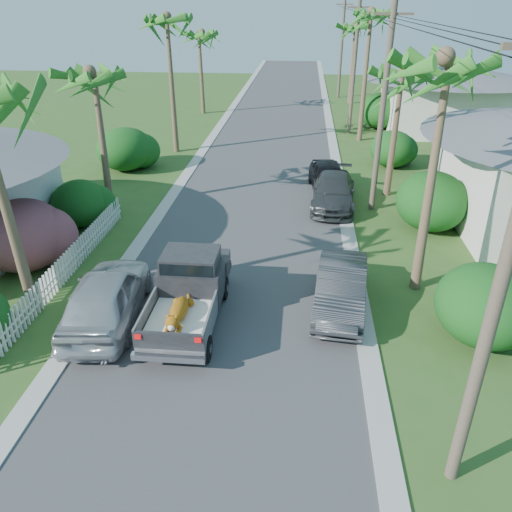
# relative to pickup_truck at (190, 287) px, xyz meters

# --- Properties ---
(ground) EXTENTS (120.00, 120.00, 0.00)m
(ground) POSITION_rel_pickup_truck_xyz_m (1.10, -3.47, -1.01)
(ground) COLOR #30541F
(ground) RESTS_ON ground
(road) EXTENTS (8.00, 100.00, 0.02)m
(road) POSITION_rel_pickup_truck_xyz_m (1.10, 21.53, -1.00)
(road) COLOR #38383A
(road) RESTS_ON ground
(curb_left) EXTENTS (0.60, 100.00, 0.06)m
(curb_left) POSITION_rel_pickup_truck_xyz_m (-3.20, 21.53, -0.98)
(curb_left) COLOR #A5A39E
(curb_left) RESTS_ON ground
(curb_right) EXTENTS (0.60, 100.00, 0.06)m
(curb_right) POSITION_rel_pickup_truck_xyz_m (5.40, 21.53, -0.98)
(curb_right) COLOR #A5A39E
(curb_right) RESTS_ON ground
(pickup_truck) EXTENTS (1.98, 5.12, 2.06)m
(pickup_truck) POSITION_rel_pickup_truck_xyz_m (0.00, 0.00, 0.00)
(pickup_truck) COLOR black
(pickup_truck) RESTS_ON ground
(parked_car_rn) EXTENTS (1.98, 4.51, 1.44)m
(parked_car_rn) POSITION_rel_pickup_truck_xyz_m (4.70, 0.79, -0.29)
(parked_car_rn) COLOR #303235
(parked_car_rn) RESTS_ON ground
(parked_car_rm) EXTENTS (2.33, 5.05, 1.43)m
(parked_car_rm) POSITION_rel_pickup_truck_xyz_m (4.87, 9.81, -0.29)
(parked_car_rm) COLOR #303335
(parked_car_rm) RESTS_ON ground
(parked_car_rf) EXTENTS (2.19, 4.52, 1.49)m
(parked_car_rf) POSITION_rel_pickup_truck_xyz_m (4.70, 11.83, -0.27)
(parked_car_rf) COLOR black
(parked_car_rf) RESTS_ON ground
(parked_car_ln) EXTENTS (2.49, 5.17, 1.70)m
(parked_car_ln) POSITION_rel_pickup_truck_xyz_m (-2.50, -0.56, -0.16)
(parked_car_ln) COLOR #B7B9BF
(parked_car_ln) RESTS_ON ground
(palm_l_b) EXTENTS (4.40, 4.40, 7.40)m
(palm_l_b) POSITION_rel_pickup_truck_xyz_m (-5.70, 8.53, 5.14)
(palm_l_b) COLOR brown
(palm_l_b) RESTS_ON ground
(palm_l_c) EXTENTS (4.40, 4.40, 9.20)m
(palm_l_c) POSITION_rel_pickup_truck_xyz_m (-4.90, 18.53, 6.90)
(palm_l_c) COLOR brown
(palm_l_c) RESTS_ON ground
(palm_l_d) EXTENTS (4.40, 4.40, 7.70)m
(palm_l_d) POSITION_rel_pickup_truck_xyz_m (-5.40, 30.53, 5.43)
(palm_l_d) COLOR brown
(palm_l_d) RESTS_ON ground
(palm_r_a) EXTENTS (4.40, 4.40, 8.70)m
(palm_r_a) POSITION_rel_pickup_truck_xyz_m (7.40, 2.53, 6.41)
(palm_r_a) COLOR brown
(palm_r_a) RESTS_ON ground
(palm_r_b) EXTENTS (4.40, 4.40, 7.20)m
(palm_r_b) POSITION_rel_pickup_truck_xyz_m (7.70, 11.53, 4.94)
(palm_r_b) COLOR brown
(palm_r_b) RESTS_ON ground
(palm_r_c) EXTENTS (4.40, 4.40, 9.40)m
(palm_r_c) POSITION_rel_pickup_truck_xyz_m (7.30, 22.53, 7.10)
(palm_r_c) COLOR brown
(palm_r_c) RESTS_ON ground
(palm_r_d) EXTENTS (4.40, 4.40, 8.00)m
(palm_r_d) POSITION_rel_pickup_truck_xyz_m (7.60, 36.53, 5.73)
(palm_r_d) COLOR brown
(palm_r_d) RESTS_ON ground
(shrub_l_b) EXTENTS (3.00, 3.30, 2.60)m
(shrub_l_b) POSITION_rel_pickup_truck_xyz_m (-6.70, 2.53, 0.29)
(shrub_l_b) COLOR #C31B61
(shrub_l_b) RESTS_ON ground
(shrub_l_c) EXTENTS (2.40, 2.64, 2.00)m
(shrub_l_c) POSITION_rel_pickup_truck_xyz_m (-6.30, 6.53, -0.01)
(shrub_l_c) COLOR #123F12
(shrub_l_c) RESTS_ON ground
(shrub_l_d) EXTENTS (3.20, 3.52, 2.40)m
(shrub_l_d) POSITION_rel_pickup_truck_xyz_m (-6.90, 14.53, 0.19)
(shrub_l_d) COLOR #123F12
(shrub_l_d) RESTS_ON ground
(shrub_r_a) EXTENTS (2.80, 3.08, 2.30)m
(shrub_r_a) POSITION_rel_pickup_truck_xyz_m (8.70, -0.47, 0.14)
(shrub_r_a) COLOR #123F12
(shrub_r_a) RESTS_ON ground
(shrub_r_b) EXTENTS (3.00, 3.30, 2.50)m
(shrub_r_b) POSITION_rel_pickup_truck_xyz_m (8.90, 7.53, 0.24)
(shrub_r_b) COLOR #123F12
(shrub_r_b) RESTS_ON ground
(shrub_r_c) EXTENTS (2.60, 2.86, 2.10)m
(shrub_r_c) POSITION_rel_pickup_truck_xyz_m (8.60, 16.53, 0.04)
(shrub_r_c) COLOR #123F12
(shrub_r_c) RESTS_ON ground
(shrub_r_d) EXTENTS (3.20, 3.52, 2.60)m
(shrub_r_d) POSITION_rel_pickup_truck_xyz_m (9.10, 26.53, 0.29)
(shrub_r_d) COLOR #123F12
(shrub_r_d) RESTS_ON ground
(picket_fence) EXTENTS (0.10, 11.00, 1.00)m
(picket_fence) POSITION_rel_pickup_truck_xyz_m (-4.90, 2.03, -0.51)
(picket_fence) COLOR white
(picket_fence) RESTS_ON ground
(house_right_far) EXTENTS (9.00, 8.00, 4.60)m
(house_right_far) POSITION_rel_pickup_truck_xyz_m (14.10, 26.53, 1.11)
(house_right_far) COLOR silver
(house_right_far) RESTS_ON ground
(utility_pole_a) EXTENTS (1.60, 0.26, 9.00)m
(utility_pole_a) POSITION_rel_pickup_truck_xyz_m (6.70, -5.47, 3.59)
(utility_pole_a) COLOR brown
(utility_pole_a) RESTS_ON ground
(utility_pole_b) EXTENTS (1.60, 0.26, 9.00)m
(utility_pole_b) POSITION_rel_pickup_truck_xyz_m (6.70, 9.53, 3.59)
(utility_pole_b) COLOR brown
(utility_pole_b) RESTS_ON ground
(utility_pole_c) EXTENTS (1.60, 0.26, 9.00)m
(utility_pole_c) POSITION_rel_pickup_truck_xyz_m (6.70, 24.53, 3.59)
(utility_pole_c) COLOR brown
(utility_pole_c) RESTS_ON ground
(utility_pole_d) EXTENTS (1.60, 0.26, 9.00)m
(utility_pole_d) POSITION_rel_pickup_truck_xyz_m (6.70, 39.53, 3.59)
(utility_pole_d) COLOR brown
(utility_pole_d) RESTS_ON ground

